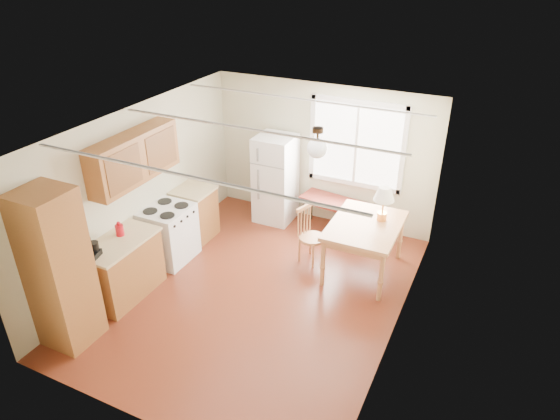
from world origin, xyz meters
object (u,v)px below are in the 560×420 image
Objects in this scene: bench at (336,204)px; dining_table at (365,230)px; chair at (308,230)px; refrigerator at (275,179)px.

dining_table is (0.81, -1.01, 0.22)m from bench.
dining_table is at bearing 19.84° from chair.
chair is (1.05, -0.99, -0.27)m from refrigerator.
refrigerator is at bearing 153.44° from dining_table.
refrigerator is 1.47m from chair.
bench is 0.97× the size of dining_table.
dining_table is 0.92m from chair.
dining_table is at bearing -26.20° from refrigerator.
refrigerator is at bearing 153.11° from chair.
dining_table reaches higher than bench.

